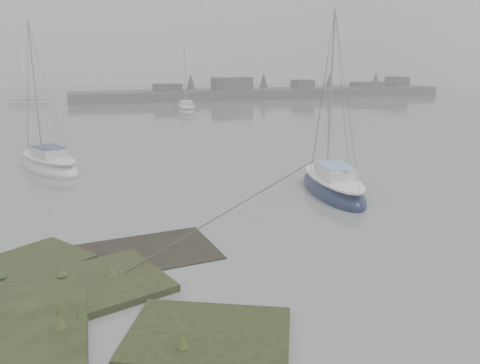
% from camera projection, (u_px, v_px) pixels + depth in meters
% --- Properties ---
extents(ground, '(160.00, 160.00, 0.00)m').
position_uv_depth(ground, '(110.00, 135.00, 38.09)').
color(ground, slate).
rests_on(ground, ground).
extents(far_shoreline, '(60.00, 8.00, 4.15)m').
position_uv_depth(far_shoreline, '(271.00, 92.00, 75.27)').
color(far_shoreline, '#4C4F51').
rests_on(far_shoreline, ground).
extents(sailboat_main, '(2.92, 6.38, 8.67)m').
position_uv_depth(sailboat_main, '(333.00, 187.00, 21.38)').
color(sailboat_main, '#101936').
rests_on(sailboat_main, ground).
extents(sailboat_white, '(4.44, 6.34, 8.58)m').
position_uv_depth(sailboat_white, '(49.00, 165.00, 25.90)').
color(sailboat_white, silver).
rests_on(sailboat_white, ground).
extents(sailboat_far_b, '(2.97, 6.46, 8.78)m').
position_uv_depth(sailboat_far_b, '(187.00, 110.00, 54.27)').
color(sailboat_far_b, '#A2A7AA').
rests_on(sailboat_far_b, ground).
extents(sailboat_far_c, '(5.90, 2.90, 7.97)m').
position_uv_depth(sailboat_far_c, '(29.00, 102.00, 65.05)').
color(sailboat_far_c, silver).
rests_on(sailboat_far_c, ground).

